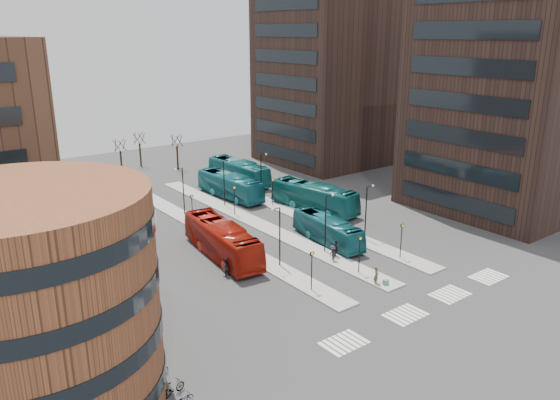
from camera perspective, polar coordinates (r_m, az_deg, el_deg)
ground at (r=45.93m, az=17.69°, el=-12.90°), size 160.00×160.00×0.00m
island_left at (r=63.67m, az=-7.03°, el=-3.44°), size 2.50×45.00×0.15m
island_mid at (r=66.67m, az=-2.59°, el=-2.35°), size 2.50×45.00×0.15m
island_right at (r=70.07m, az=1.43°, el=-1.35°), size 2.50×45.00×0.15m
suitcase at (r=51.57m, az=10.98°, el=-8.51°), size 0.59×0.53×0.60m
red_bus at (r=56.67m, az=-6.07°, el=-4.15°), size 4.62×13.51×3.69m
teal_bus_a at (r=60.43m, az=4.98°, el=-3.10°), size 3.71×10.82×2.95m
teal_bus_b at (r=76.65m, az=-5.25°, el=1.51°), size 3.56×12.46×3.43m
teal_bus_c at (r=71.04m, az=3.58°, el=0.33°), size 5.09×13.17×3.58m
teal_bus_d at (r=84.01m, az=-4.33°, el=2.98°), size 3.41×12.87×3.56m
traveller at (r=51.38m, az=10.03°, el=-7.78°), size 0.80×0.79×1.86m
commuter_a at (r=52.56m, az=-5.71°, el=-7.00°), size 0.95×0.76×1.85m
commuter_b at (r=56.79m, az=5.87°, el=-5.11°), size 0.81×1.16×1.83m
commuter_c at (r=55.74m, az=5.51°, el=-5.61°), size 0.90×1.23×1.70m
bicycle_near at (r=36.79m, az=-10.07°, el=-19.87°), size 1.62×0.85×0.81m
bicycle_mid at (r=37.69m, az=-11.06°, el=-18.69°), size 1.80×0.84×1.05m
bicycle_far at (r=39.43m, az=-12.60°, el=-17.16°), size 1.74×0.94×0.87m
crosswalk_stripes at (r=49.19m, az=15.06°, el=-10.53°), size 22.35×2.40×0.01m
round_building at (r=35.71m, az=-24.74°, el=-10.12°), size 15.16×15.16×14.00m
tower_near at (r=76.07m, az=23.05°, el=10.31°), size 20.12×20.00×30.00m
tower_far at (r=97.49m, az=5.23°, el=12.83°), size 20.12×20.00×30.00m
sign_poles at (r=60.36m, az=0.87°, el=-2.12°), size 12.45×22.12×3.65m
lamp_posts at (r=64.37m, az=-1.15°, el=0.22°), size 14.04×20.24×6.12m
bare_trees at (r=93.94m, az=-13.79°, el=4.66°), size 10.97×8.14×5.90m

